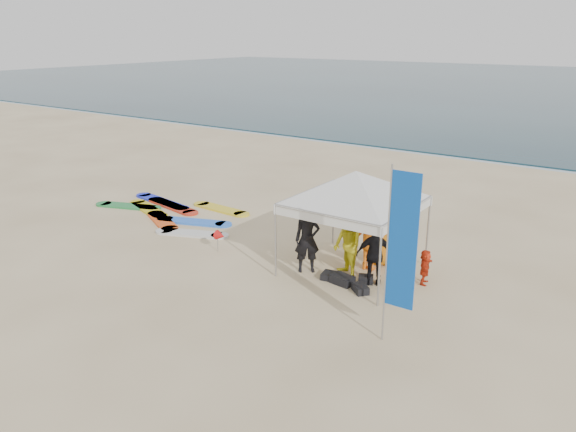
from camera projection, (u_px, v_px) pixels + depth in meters
The scene contains 13 objects.
ground at pixel (201, 283), 13.88m from camera, with size 120.00×120.00×0.00m, color beige.
shoreline_foam at pixel (452, 156), 28.08m from camera, with size 160.00×1.20×0.01m, color silver.
person_black_a at pixel (307, 239), 14.31m from camera, with size 0.64×0.42×1.76m, color black.
person_yellow at pixel (347, 246), 14.02m from camera, with size 0.80×0.62×1.65m, color yellow.
person_orange_a at pixel (370, 238), 14.45m from camera, with size 1.10×0.63×1.70m, color orange.
person_black_b at pixel (375, 255), 13.55m from camera, with size 0.92×0.38×1.57m, color black.
person_orange_b at pixel (381, 236), 14.75m from camera, with size 0.78×0.51×1.60m, color #C36D11.
person_seated at pixel (425, 267), 13.71m from camera, with size 0.82×0.26×0.89m, color red.
canopy_tent at pixel (356, 171), 13.79m from camera, with size 4.03×4.03×3.04m.
feather_flag at pixel (401, 243), 10.52m from camera, with size 0.61×0.04×3.63m.
marker_pennant at pixel (220, 236), 15.66m from camera, with size 0.28×0.28×0.64m.
gear_pile at pixel (347, 280), 13.79m from camera, with size 1.49×0.99×0.22m.
surfboard_spread at pixel (172, 212), 19.18m from camera, with size 5.80×3.30×0.07m.
Camera 1 is at (9.00, -9.17, 5.92)m, focal length 35.00 mm.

